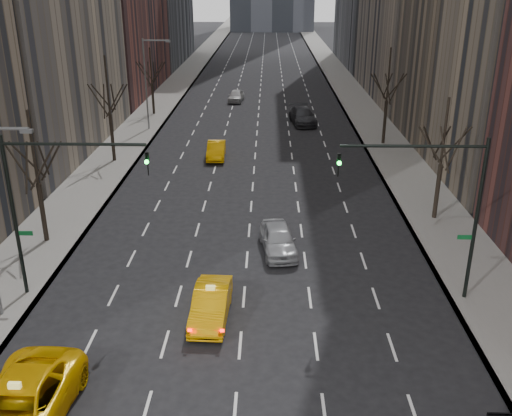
{
  "coord_description": "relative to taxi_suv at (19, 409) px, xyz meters",
  "views": [
    {
      "loc": [
        1.12,
        -12.43,
        14.65
      ],
      "look_at": [
        0.53,
        15.07,
        3.5
      ],
      "focal_mm": 40.0,
      "sensor_mm": 36.0,
      "label": 1
    }
  ],
  "objects": [
    {
      "name": "traffic_mast_left",
      "position": [
        -1.75,
        9.08,
        4.59
      ],
      "size": [
        6.69,
        0.39,
        8.0
      ],
      "color": "black",
      "rests_on": "ground"
    },
    {
      "name": "far_taxi",
      "position": [
        3.99,
        32.36,
        -0.18
      ],
      "size": [
        1.65,
        4.39,
        1.43
      ],
      "primitive_type": "imported",
      "rotation": [
        0.0,
        0.0,
        0.03
      ],
      "color": "#FFAD05",
      "rests_on": "ground"
    },
    {
      "name": "tree_lw_b",
      "position": [
        -4.64,
        15.08,
        2.82
      ],
      "size": [
        3.36,
        3.5,
        7.82
      ],
      "color": "black",
      "rests_on": "ground"
    },
    {
      "name": "sidewalk_right",
      "position": [
        19.61,
        67.08,
        -0.82
      ],
      "size": [
        4.5,
        320.0,
        0.15
      ],
      "primitive_type": "cube",
      "color": "slate",
      "rests_on": "ground"
    },
    {
      "name": "tree_lw_d",
      "position": [
        -4.64,
        49.08,
        2.67
      ],
      "size": [
        3.36,
        3.5,
        7.36
      ],
      "color": "black",
      "rests_on": "ground"
    },
    {
      "name": "tree_rw_b",
      "position": [
        19.36,
        19.08,
        2.82
      ],
      "size": [
        3.36,
        3.5,
        7.82
      ],
      "color": "black",
      "rests_on": "ground"
    },
    {
      "name": "traffic_mast_right",
      "position": [
        16.47,
        9.08,
        4.59
      ],
      "size": [
        6.69,
        0.39,
        8.0
      ],
      "color": "black",
      "rests_on": "ground"
    },
    {
      "name": "taxi_sedan",
      "position": [
        5.93,
        7.17,
        -0.15
      ],
      "size": [
        1.74,
        4.56,
        1.49
      ],
      "primitive_type": "imported",
      "rotation": [
        0.0,
        0.0,
        -0.04
      ],
      "color": "#F5A805",
      "rests_on": "ground"
    },
    {
      "name": "streetlight_far",
      "position": [
        -3.48,
        42.08,
        4.72
      ],
      "size": [
        2.83,
        0.22,
        9.0
      ],
      "color": "slate",
      "rests_on": "ground"
    },
    {
      "name": "silver_sedan_ahead",
      "position": [
        9.12,
        14.15,
        -0.11
      ],
      "size": [
        2.4,
        4.78,
        1.56
      ],
      "primitive_type": "imported",
      "rotation": [
        0.0,
        0.0,
        0.13
      ],
      "color": "#94969B",
      "rests_on": "ground"
    },
    {
      "name": "far_suv_grey",
      "position": [
        12.19,
        45.12,
        -0.05
      ],
      "size": [
        3.14,
        6.12,
        1.7
      ],
      "primitive_type": "imported",
      "rotation": [
        0.0,
        0.0,
        0.13
      ],
      "color": "#29292D",
      "rests_on": "ground"
    },
    {
      "name": "tree_rw_c",
      "position": [
        19.36,
        37.08,
        3.14
      ],
      "size": [
        3.36,
        3.5,
        8.74
      ],
      "color": "black",
      "rests_on": "ground"
    },
    {
      "name": "far_car_white",
      "position": [
        4.4,
        56.85,
        -0.17
      ],
      "size": [
        2.07,
        4.4,
        1.46
      ],
      "primitive_type": "imported",
      "rotation": [
        0.0,
        0.0,
        -0.08
      ],
      "color": "#BCBCBC",
      "rests_on": "ground"
    },
    {
      "name": "sidewalk_left",
      "position": [
        -4.89,
        67.08,
        -0.82
      ],
      "size": [
        4.5,
        320.0,
        0.15
      ],
      "primitive_type": "cube",
      "color": "slate",
      "rests_on": "ground"
    },
    {
      "name": "tree_lw_c",
      "position": [
        -4.64,
        31.08,
        3.14
      ],
      "size": [
        3.36,
        3.5,
        8.74
      ],
      "color": "black",
      "rests_on": "ground"
    },
    {
      "name": "taxi_suv",
      "position": [
        0.0,
        0.0,
        0.0
      ],
      "size": [
        3.21,
        6.55,
        1.79
      ],
      "primitive_type": "imported",
      "rotation": [
        0.0,
        0.0,
        -0.04
      ],
      "color": "#E4A904",
      "rests_on": "ground"
    }
  ]
}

